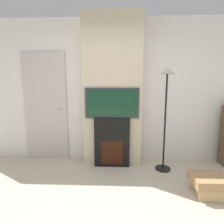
# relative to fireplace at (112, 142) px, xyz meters

# --- Properties ---
(wall_back) EXTENTS (6.00, 0.06, 2.70)m
(wall_back) POSITION_rel_fireplace_xyz_m (0.00, 0.35, 0.91)
(wall_back) COLOR silver
(wall_back) RESTS_ON ground_plane
(chimney_breast) EXTENTS (1.05, 0.31, 2.70)m
(chimney_breast) POSITION_rel_fireplace_xyz_m (0.00, 0.16, 0.91)
(chimney_breast) COLOR beige
(chimney_breast) RESTS_ON ground_plane
(fireplace) EXTENTS (0.63, 0.15, 0.89)m
(fireplace) POSITION_rel_fireplace_xyz_m (0.00, 0.00, 0.00)
(fireplace) COLOR black
(fireplace) RESTS_ON ground_plane
(television) EXTENTS (0.94, 0.07, 0.53)m
(television) POSITION_rel_fireplace_xyz_m (0.00, -0.00, 0.72)
(television) COLOR #2D2D33
(television) RESTS_ON fireplace
(floor_lamp) EXTENTS (0.26, 0.26, 1.75)m
(floor_lamp) POSITION_rel_fireplace_xyz_m (0.91, -0.12, 0.83)
(floor_lamp) COLOR black
(floor_lamp) RESTS_ON ground_plane
(box_stack) EXTENTS (0.48, 0.41, 0.27)m
(box_stack) POSITION_rel_fireplace_xyz_m (1.36, -0.82, -0.30)
(box_stack) COLOR tan
(box_stack) RESTS_ON ground_plane
(entry_door) EXTENTS (0.84, 0.09, 2.08)m
(entry_door) POSITION_rel_fireplace_xyz_m (-1.31, 0.29, 0.60)
(entry_door) COLOR #BCB7AD
(entry_door) RESTS_ON ground_plane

